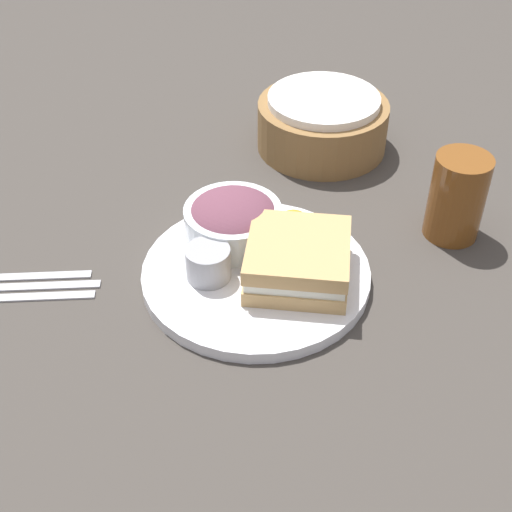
# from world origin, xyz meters

# --- Properties ---
(ground_plane) EXTENTS (4.00, 4.00, 0.00)m
(ground_plane) POSITION_xyz_m (0.00, 0.00, 0.00)
(ground_plane) COLOR #3D3833
(plate) EXTENTS (0.27, 0.27, 0.02)m
(plate) POSITION_xyz_m (0.00, 0.00, 0.01)
(plate) COLOR silver
(plate) RESTS_ON ground_plane
(sandwich) EXTENTS (0.13, 0.13, 0.05)m
(sandwich) POSITION_xyz_m (0.05, -0.00, 0.04)
(sandwich) COLOR tan
(sandwich) RESTS_ON plate
(salad_bowl) EXTENTS (0.12, 0.12, 0.06)m
(salad_bowl) POSITION_xyz_m (-0.04, 0.05, 0.04)
(salad_bowl) COLOR white
(salad_bowl) RESTS_ON plate
(dressing_cup) EXTENTS (0.05, 0.05, 0.04)m
(dressing_cup) POSITION_xyz_m (-0.05, -0.03, 0.04)
(dressing_cup) COLOR #99999E
(dressing_cup) RESTS_ON plate
(orange_wedge) EXTENTS (0.04, 0.04, 0.04)m
(orange_wedge) POSITION_xyz_m (0.03, 0.06, 0.04)
(orange_wedge) COLOR orange
(orange_wedge) RESTS_ON plate
(drink_glass) EXTENTS (0.07, 0.07, 0.11)m
(drink_glass) POSITION_xyz_m (0.22, 0.15, 0.06)
(drink_glass) COLOR brown
(drink_glass) RESTS_ON ground_plane
(bread_basket) EXTENTS (0.19, 0.19, 0.08)m
(bread_basket) POSITION_xyz_m (0.02, 0.31, 0.04)
(bread_basket) COLOR olive
(bread_basket) RESTS_ON ground_plane
(fork) EXTENTS (0.17, 0.06, 0.01)m
(fork) POSITION_xyz_m (-0.25, -0.10, 0.00)
(fork) COLOR #B2B2B7
(fork) RESTS_ON ground_plane
(knife) EXTENTS (0.18, 0.07, 0.01)m
(knife) POSITION_xyz_m (-0.26, -0.08, 0.00)
(knife) COLOR #B2B2B7
(knife) RESTS_ON ground_plane
(spoon) EXTENTS (0.15, 0.06, 0.01)m
(spoon) POSITION_xyz_m (-0.27, -0.07, 0.00)
(spoon) COLOR #B2B2B7
(spoon) RESTS_ON ground_plane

